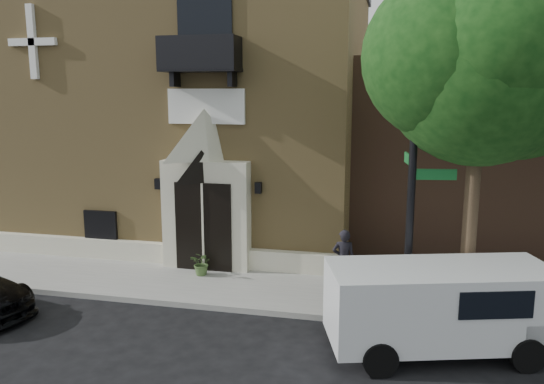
% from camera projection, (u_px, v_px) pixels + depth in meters
% --- Properties ---
extents(ground, '(120.00, 120.00, 0.00)m').
position_uv_depth(ground, '(208.00, 311.00, 13.04)').
color(ground, black).
rests_on(ground, ground).
extents(sidewalk, '(42.00, 3.00, 0.15)m').
position_uv_depth(sidewalk, '(262.00, 289.00, 14.25)').
color(sidewalk, gray).
rests_on(sidewalk, ground).
extents(church, '(12.20, 11.01, 9.30)m').
position_uv_depth(church, '(202.00, 110.00, 20.47)').
color(church, '#A6874E').
rests_on(church, ground).
extents(street_tree_left, '(4.97, 4.38, 7.77)m').
position_uv_depth(street_tree_left, '(483.00, 64.00, 10.99)').
color(street_tree_left, '#38281C').
rests_on(street_tree_left, sidewalk).
extents(cargo_van, '(4.81, 2.98, 1.84)m').
position_uv_depth(cargo_van, '(448.00, 305.00, 10.76)').
color(cargo_van, silver).
rests_on(cargo_van, ground).
extents(street_sign, '(1.11, 1.03, 6.54)m').
position_uv_depth(street_sign, '(413.00, 178.00, 11.60)').
color(street_sign, black).
rests_on(street_sign, sidewalk).
extents(fire_hydrant, '(0.40, 0.32, 0.70)m').
position_uv_depth(fire_hydrant, '(375.00, 300.00, 12.42)').
color(fire_hydrant, '#8D0C01').
rests_on(fire_hydrant, sidewalk).
extents(planter, '(0.72, 0.65, 0.69)m').
position_uv_depth(planter, '(202.00, 263.00, 15.10)').
color(planter, '#456330').
rests_on(planter, sidewalk).
extents(pedestrian_near, '(0.65, 0.48, 1.63)m').
position_uv_depth(pedestrian_near, '(344.00, 260.00, 13.93)').
color(pedestrian_near, black).
rests_on(pedestrian_near, sidewalk).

